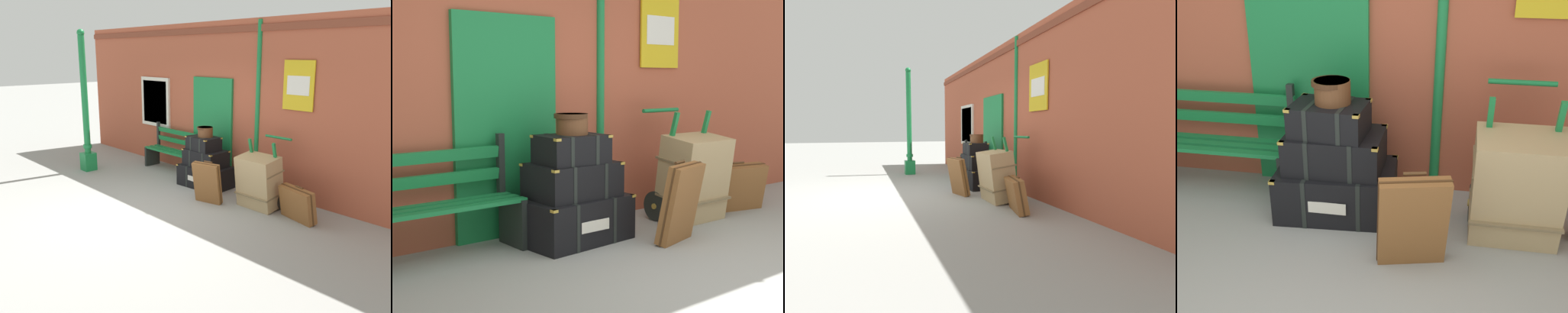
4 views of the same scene
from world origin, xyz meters
The scene contains 12 objects.
ground_plane centered at (0.00, 0.00, 0.00)m, with size 60.00×60.00×0.00m, color gray.
brick_facade centered at (-0.03, 2.60, 1.60)m, with size 10.40×0.35×3.20m.
lamp_post centered at (-2.83, 0.76, 1.18)m, with size 0.28×0.28×3.08m.
platform_bench centered at (-1.45, 2.16, 0.44)m, with size 1.60×0.43×1.01m.
steamer_trunk_base centered at (-0.17, 1.88, 0.21)m, with size 1.05×0.72×0.43m.
steamer_trunk_middle centered at (-0.18, 1.89, 0.58)m, with size 0.81×0.56×0.33m.
steamer_trunk_top centered at (-0.21, 1.86, 0.87)m, with size 0.63×0.48×0.27m.
round_hatbox centered at (-0.19, 1.88, 1.11)m, with size 0.31×0.31×0.19m.
porters_trolley centered at (1.30, 1.88, 0.27)m, with size 0.71×0.68×1.18m.
large_brown_trunk centered at (1.30, 1.70, 0.46)m, with size 0.70×0.55×0.93m.
suitcase_cream centered at (2.09, 1.70, 0.27)m, with size 0.68×0.40×0.56m.
suitcase_oxblood centered at (0.55, 1.22, 0.37)m, with size 0.55×0.37×0.76m.
Camera 3 is at (6.36, -0.55, 1.27)m, focal length 28.50 mm.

